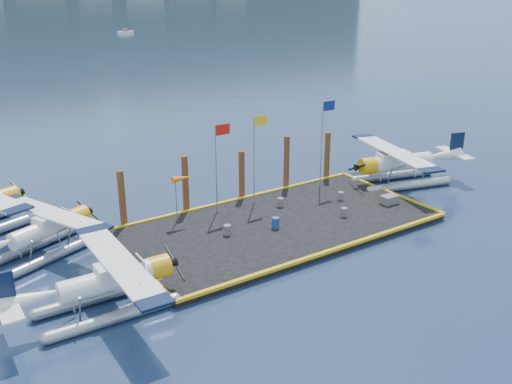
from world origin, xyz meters
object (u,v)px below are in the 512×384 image
Objects in this scene: seaplane_d at (398,165)px; piling_2 at (242,177)px; seaplane_a at (113,283)px; piling_1 at (186,186)px; piling_0 at (122,201)px; piling_4 at (327,157)px; drum_1 at (344,212)px; drum_2 at (341,196)px; flagpole_red at (219,155)px; seaplane_b at (48,231)px; drum_5 at (280,202)px; flagpole_blue at (324,131)px; flagpole_yellow at (256,146)px; windsock at (182,179)px; drum_0 at (227,230)px; drum_3 at (276,223)px; piling_3 at (286,164)px; crate at (389,199)px.

piling_2 is (-11.96, 3.80, 0.26)m from seaplane_d.
piling_1 is (8.49, 8.84, 0.61)m from seaplane_a.
seaplane_d is 12.55m from piling_2.
piling_0 is at bearing 180.00° from piling_1.
drum_1 is at bearing -122.21° from piling_4.
flagpole_red is (-8.29, 2.93, 3.71)m from drum_2.
seaplane_a is 8.20m from seaplane_b.
piling_0 is (-10.16, 3.17, 1.30)m from drum_5.
piling_2 is at bearing 180.00° from piling_4.
drum_1 is 7.16m from flagpole_blue.
flagpole_yellow is at bearing 119.89° from seaplane_a.
windsock is at bearing 180.00° from flagpole_red.
flagpole_yellow is 8.35m from piling_4.
flagpole_red is (1.53, 3.53, 3.68)m from drum_0.
flagpole_yellow is at bearing -168.40° from piling_4.
drum_5 is at bearing 112.98° from seaplane_a.
drum_2 is 11.68m from windsock.
drum_5 is at bearing -13.19° from windsock.
seaplane_a is at bearing -166.87° from drum_2.
flagpole_red is at bearing 158.38° from drum_5.
drum_0 is 0.10× the size of flagpole_blue.
flagpole_blue is at bearing -6.01° from piling_0.
flagpole_blue is at bearing -14.48° from piling_2.
flagpole_yellow is (1.44, 4.33, 3.77)m from drum_3.
drum_1 is at bearing 97.62° from seaplane_a.
piling_2 is 0.95× the size of piling_4.
drum_1 is 0.97× the size of drum_5.
flagpole_blue reaches higher than drum_5.
drum_0 is at bearing -148.35° from piling_3.
flagpole_red is at bearing 0.00° from windsock.
piling_3 is at bearing 86.88° from drum_1.
crate is at bearing -8.64° from drum_0.
crate is (20.83, 1.86, -0.80)m from seaplane_a.
flagpole_red reaches higher than windsock.
flagpole_yellow reaches higher than seaplane_d.
windsock is at bearing 134.69° from drum_3.
flagpole_red is 1.40× the size of piling_3.
seaplane_d is 15.53× the size of drum_3.
drum_1 is 4.22m from crate.
flagpole_yellow is at bearing 121.45° from drum_5.
seaplane_a reaches higher than drum_5.
piling_2 is (9.00, 0.00, -0.10)m from piling_0.
flagpole_red is at bearing 62.88° from seaplane_b.
seaplane_a is 15.35m from flagpole_yellow.
drum_0 is 0.15× the size of piling_1.
seaplane_b is 15.24m from drum_5.
piling_2 reaches higher than drum_5.
drum_3 is (-6.73, -1.40, 0.06)m from drum_2.
flagpole_blue is at bearing 30.22° from drum_3.
crate is 12.48m from flagpole_red.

